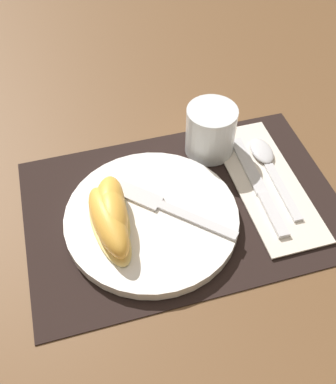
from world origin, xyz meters
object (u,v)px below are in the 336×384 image
at_px(spoon, 267,161).
at_px(citrus_wedge_0, 109,203).
at_px(juice_glass, 210,133).
at_px(fork, 165,207).
at_px(citrus_wedge_1, 112,215).
at_px(citrus_wedge_2, 109,223).
at_px(plate, 152,218).
at_px(knife, 259,186).

bearing_deg(spoon, citrus_wedge_0, -171.63).
distance_m(juice_glass, fork, 0.15).
distance_m(fork, citrus_wedge_1, 0.08).
bearing_deg(juice_glass, citrus_wedge_2, -145.66).
xyz_separation_m(plate, spoon, (0.20, 0.06, -0.00)).
xyz_separation_m(spoon, fork, (-0.18, -0.05, 0.01)).
bearing_deg(knife, plate, -174.76).
xyz_separation_m(spoon, citrus_wedge_0, (-0.26, -0.04, 0.03)).
distance_m(plate, citrus_wedge_1, 0.06).
relative_size(knife, citrus_wedge_2, 1.54).
bearing_deg(citrus_wedge_2, juice_glass, 34.34).
height_order(juice_glass, citrus_wedge_1, juice_glass).
bearing_deg(citrus_wedge_0, citrus_wedge_2, -101.77).
bearing_deg(plate, fork, 18.57).
bearing_deg(citrus_wedge_1, citrus_wedge_2, -122.59).
bearing_deg(spoon, plate, -163.76).
relative_size(plate, juice_glass, 3.01).
bearing_deg(spoon, citrus_wedge_2, -164.93).
xyz_separation_m(knife, fork, (-0.15, -0.01, 0.01)).
relative_size(citrus_wedge_0, citrus_wedge_2, 0.81).
height_order(juice_glass, fork, juice_glass).
xyz_separation_m(knife, citrus_wedge_2, (-0.23, -0.03, 0.03)).
distance_m(spoon, citrus_wedge_0, 0.26).
relative_size(juice_glass, spoon, 0.48).
distance_m(spoon, citrus_wedge_2, 0.28).
bearing_deg(citrus_wedge_1, knife, 4.32).
height_order(juice_glass, spoon, juice_glass).
relative_size(spoon, citrus_wedge_0, 1.63).
height_order(fork, citrus_wedge_0, citrus_wedge_0).
distance_m(plate, citrus_wedge_2, 0.07).
distance_m(juice_glass, citrus_wedge_0, 0.21).
xyz_separation_m(plate, knife, (0.17, 0.02, -0.00)).
xyz_separation_m(plate, juice_glass, (0.13, 0.12, 0.03)).
bearing_deg(juice_glass, citrus_wedge_0, -152.30).
distance_m(plate, knife, 0.17).
distance_m(spoon, fork, 0.19).
bearing_deg(juice_glass, plate, -137.38).
relative_size(plate, citrus_wedge_0, 2.34).
bearing_deg(knife, fork, -176.72).
distance_m(juice_glass, citrus_wedge_1, 0.22).
relative_size(spoon, citrus_wedge_2, 1.31).
distance_m(knife, fork, 0.15).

